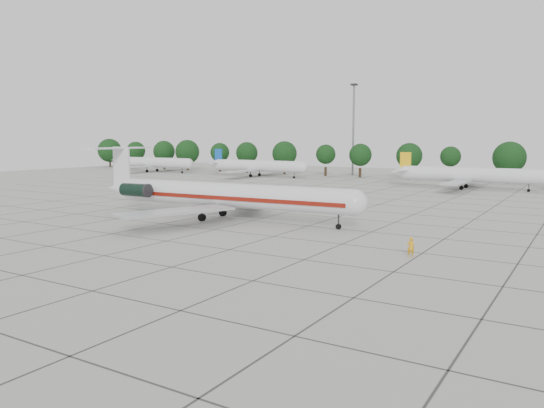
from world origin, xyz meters
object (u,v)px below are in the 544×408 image
at_px(bg_airliner_a, 154,163).
at_px(floodlight_mast, 353,124).
at_px(bg_airliner_b, 257,166).
at_px(main_airliner, 216,194).
at_px(bg_airliner_c, 468,175).
at_px(ground_crew, 411,247).

height_order(bg_airliner_a, floodlight_mast, floodlight_mast).
relative_size(bg_airliner_a, bg_airliner_b, 1.00).
bearing_deg(bg_airliner_b, main_airliner, -60.90).
height_order(bg_airliner_c, floodlight_mast, floodlight_mast).
xyz_separation_m(main_airliner, bg_airliner_a, (-74.92, 65.89, -0.35)).
xyz_separation_m(ground_crew, bg_airliner_c, (-8.96, 68.21, 2.01)).
distance_m(main_airliner, bg_airliner_b, 75.57).
distance_m(bg_airliner_a, bg_airliner_c, 94.54).
bearing_deg(floodlight_mast, bg_airliner_b, -135.44).
bearing_deg(main_airliner, bg_airliner_c, 68.51).
bearing_deg(floodlight_mast, main_airliner, -78.62).
bearing_deg(ground_crew, bg_airliner_c, -102.23).
bearing_deg(main_airliner, ground_crew, -20.49).
distance_m(bg_airliner_c, floodlight_mast, 46.18).
bearing_deg(bg_airliner_a, ground_crew, -35.84).
height_order(main_airliner, bg_airliner_b, main_airliner).
distance_m(bg_airliner_b, bg_airliner_c, 56.54).
xyz_separation_m(bg_airliner_c, floodlight_mast, (-36.57, 25.81, 11.37)).
bearing_deg(bg_airliner_a, floodlight_mast, 18.59).
height_order(bg_airliner_a, bg_airliner_c, same).
bearing_deg(bg_airliner_c, floodlight_mast, 144.79).
bearing_deg(bg_airliner_a, bg_airliner_c, -3.87).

